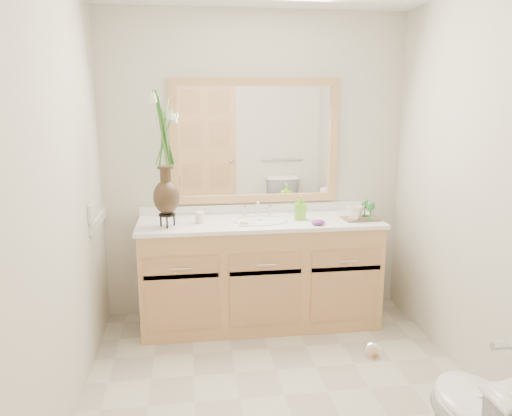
{
  "coord_description": "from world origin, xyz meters",
  "views": [
    {
      "loc": [
        -0.53,
        -2.62,
        1.73
      ],
      "look_at": [
        -0.08,
        0.65,
        1.01
      ],
      "focal_mm": 35.0,
      "sensor_mm": 36.0,
      "label": 1
    }
  ],
  "objects": [
    {
      "name": "soap_dish",
      "position": [
        -0.14,
        0.88,
        0.84
      ],
      "size": [
        0.09,
        0.09,
        0.03
      ],
      "color": "silver",
      "rests_on": "counter"
    },
    {
      "name": "wall_back",
      "position": [
        0.0,
        1.3,
        1.2
      ],
      "size": [
        2.4,
        0.02,
        2.4
      ],
      "primitive_type": "cube",
      "color": "beige",
      "rests_on": "floor"
    },
    {
      "name": "wall_front",
      "position": [
        0.0,
        -1.3,
        1.2
      ],
      "size": [
        2.4,
        0.02,
        2.4
      ],
      "primitive_type": "cube",
      "color": "beige",
      "rests_on": "floor"
    },
    {
      "name": "goblet_front",
      "position": [
        0.82,
        0.88,
        0.94
      ],
      "size": [
        0.06,
        0.06,
        0.14
      ],
      "color": "#297B36",
      "rests_on": "tray"
    },
    {
      "name": "mirror",
      "position": [
        0.0,
        1.28,
        1.41
      ],
      "size": [
        1.32,
        0.04,
        0.97
      ],
      "color": "white",
      "rests_on": "wall_back"
    },
    {
      "name": "door",
      "position": [
        -0.3,
        -1.29,
        1.0
      ],
      "size": [
        0.8,
        0.03,
        2.0
      ],
      "primitive_type": "cube",
      "color": "tan",
      "rests_on": "floor"
    },
    {
      "name": "vanity",
      "position": [
        0.0,
        1.01,
        0.4
      ],
      "size": [
        1.8,
        0.55,
        0.8
      ],
      "color": "tan",
      "rests_on": "floor"
    },
    {
      "name": "counter",
      "position": [
        0.0,
        1.01,
        0.82
      ],
      "size": [
        1.84,
        0.57,
        0.03
      ],
      "primitive_type": "cube",
      "color": "white",
      "rests_on": "vanity"
    },
    {
      "name": "wall_left",
      "position": [
        -1.2,
        0.0,
        1.2
      ],
      "size": [
        0.02,
        2.6,
        2.4
      ],
      "primitive_type": "cube",
      "color": "beige",
      "rests_on": "floor"
    },
    {
      "name": "tumbler",
      "position": [
        -0.46,
        1.0,
        0.87
      ],
      "size": [
        0.07,
        0.07,
        0.08
      ],
      "primitive_type": "cylinder",
      "color": "silver",
      "rests_on": "counter"
    },
    {
      "name": "purple_dish",
      "position": [
        0.4,
        0.82,
        0.85
      ],
      "size": [
        0.12,
        0.1,
        0.04
      ],
      "primitive_type": "ellipsoid",
      "rotation": [
        0.0,
        0.0,
        0.14
      ],
      "color": "#682776",
      "rests_on": "counter"
    },
    {
      "name": "soap_bottle",
      "position": [
        0.31,
        1.02,
        0.91
      ],
      "size": [
        0.08,
        0.09,
        0.17
      ],
      "primitive_type": "imported",
      "rotation": [
        0.0,
        0.0,
        -0.12
      ],
      "color": "#75CA2F",
      "rests_on": "counter"
    },
    {
      "name": "tray",
      "position": [
        0.77,
        0.94,
        0.84
      ],
      "size": [
        0.28,
        0.2,
        0.01
      ],
      "primitive_type": "cube",
      "rotation": [
        0.0,
        0.0,
        0.06
      ],
      "color": "brown",
      "rests_on": "counter"
    },
    {
      "name": "sink",
      "position": [
        0.0,
        1.0,
        0.78
      ],
      "size": [
        0.38,
        0.34,
        0.23
      ],
      "color": "white",
      "rests_on": "counter"
    },
    {
      "name": "flower_vase",
      "position": [
        -0.69,
        0.92,
        1.45
      ],
      "size": [
        0.22,
        0.22,
        0.91
      ],
      "rotation": [
        0.0,
        0.0,
        0.42
      ],
      "color": "black",
      "rests_on": "counter"
    },
    {
      "name": "wall_right",
      "position": [
        1.2,
        0.0,
        1.2
      ],
      "size": [
        0.02,
        2.6,
        2.4
      ],
      "primitive_type": "cube",
      "color": "beige",
      "rests_on": "floor"
    },
    {
      "name": "switch_plate",
      "position": [
        -1.19,
        0.76,
        0.98
      ],
      "size": [
        0.02,
        0.12,
        0.12
      ],
      "primitive_type": "cube",
      "color": "white",
      "rests_on": "wall_left"
    },
    {
      "name": "goblet_back",
      "position": [
        0.82,
        1.0,
        0.93
      ],
      "size": [
        0.06,
        0.06,
        0.13
      ],
      "color": "#297B36",
      "rests_on": "tray"
    },
    {
      "name": "floor",
      "position": [
        0.0,
        0.0,
        0.0
      ],
      "size": [
        2.6,
        2.6,
        0.0
      ],
      "primitive_type": "plane",
      "color": "beige",
      "rests_on": "ground"
    },
    {
      "name": "mug_left",
      "position": [
        0.7,
        0.89,
        0.9
      ],
      "size": [
        0.11,
        0.11,
        0.11
      ],
      "primitive_type": "imported",
      "rotation": [
        0.0,
        0.0,
        0.02
      ],
      "color": "silver",
      "rests_on": "tray"
    },
    {
      "name": "mug_right",
      "position": [
        0.76,
        0.99,
        0.89
      ],
      "size": [
        0.13,
        0.13,
        0.1
      ],
      "primitive_type": "imported",
      "rotation": [
        0.0,
        0.0,
        0.69
      ],
      "color": "silver",
      "rests_on": "tray"
    }
  ]
}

